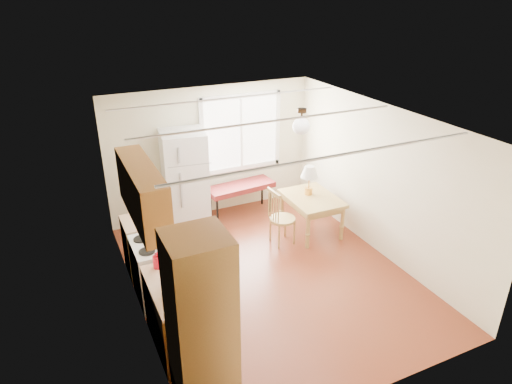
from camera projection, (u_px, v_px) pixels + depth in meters
room_shell at (271, 204)px, 6.64m from camera, size 4.60×5.60×2.62m
kitchen_run at (169, 280)px, 5.62m from camera, size 0.65×3.40×2.20m
window_unit at (241, 133)px, 8.78m from camera, size 1.64×0.05×1.51m
pendant_light at (301, 125)px, 6.82m from camera, size 0.26×0.26×0.40m
refrigerator at (185, 181)px, 8.24m from camera, size 0.84×0.84×1.84m
bench at (240, 188)px, 8.87m from camera, size 1.37×0.62×0.62m
dining_table at (312, 202)px, 8.18m from camera, size 0.85×1.13×0.70m
chair at (278, 214)px, 7.78m from camera, size 0.45×0.45×1.02m
table_lamp at (309, 174)px, 8.08m from camera, size 0.31×0.31×0.54m
coffee_maker at (175, 281)px, 5.26m from camera, size 0.23×0.28×0.40m
kettle at (157, 261)px, 5.73m from camera, size 0.11×0.11×0.22m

